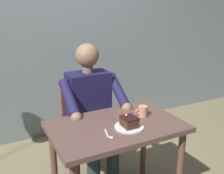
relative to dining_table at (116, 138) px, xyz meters
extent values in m
cube|color=gray|center=(0.00, -1.53, 0.87)|extent=(6.40, 0.12, 3.00)
cube|color=brown|center=(0.00, 0.00, 0.09)|extent=(0.95, 0.60, 0.04)
cylinder|color=brown|center=(-0.41, 0.24, -0.27)|extent=(0.05, 0.05, 0.72)
cylinder|color=brown|center=(-0.41, -0.24, -0.27)|extent=(0.05, 0.05, 0.72)
cylinder|color=brown|center=(0.41, -0.24, -0.27)|extent=(0.05, 0.05, 0.72)
cube|color=brown|center=(0.00, -0.55, -0.19)|extent=(0.42, 0.42, 0.04)
cube|color=brown|center=(0.00, -0.74, 0.06)|extent=(0.38, 0.04, 0.45)
cylinder|color=brown|center=(-0.18, -0.37, -0.41)|extent=(0.04, 0.04, 0.44)
cylinder|color=brown|center=(0.18, -0.37, -0.41)|extent=(0.04, 0.04, 0.44)
cylinder|color=brown|center=(-0.18, -0.73, -0.41)|extent=(0.04, 0.04, 0.44)
cylinder|color=brown|center=(0.18, -0.73, -0.41)|extent=(0.04, 0.04, 0.44)
cube|color=#1E1943|center=(0.00, -0.53, 0.10)|extent=(0.36, 0.22, 0.54)
sphere|color=#916E4F|center=(0.00, -0.53, 0.53)|extent=(0.20, 0.20, 0.20)
cylinder|color=#916E4F|center=(0.00, -0.53, 0.41)|extent=(0.09, 0.09, 0.06)
cylinder|color=#1E1943|center=(-0.22, -0.39, 0.22)|extent=(0.08, 0.33, 0.26)
sphere|color=#916E4F|center=(-0.22, -0.23, 0.12)|extent=(0.09, 0.09, 0.09)
cylinder|color=#1E1943|center=(0.22, -0.39, 0.22)|extent=(0.08, 0.33, 0.26)
sphere|color=#916E4F|center=(0.22, -0.23, 0.12)|extent=(0.09, 0.09, 0.09)
cylinder|color=#243737|center=(-0.09, -0.41, -0.19)|extent=(0.13, 0.38, 0.14)
cylinder|color=#243737|center=(0.09, -0.41, -0.19)|extent=(0.13, 0.38, 0.14)
cylinder|color=#243737|center=(-0.09, -0.23, -0.42)|extent=(0.11, 0.11, 0.42)
cylinder|color=#243737|center=(0.09, -0.23, -0.42)|extent=(0.11, 0.11, 0.42)
cylinder|color=white|center=(-0.06, 0.09, 0.12)|extent=(0.21, 0.21, 0.01)
cube|color=#46271B|center=(-0.06, 0.09, 0.15)|extent=(0.10, 0.11, 0.06)
cube|color=black|center=(-0.06, 0.09, 0.19)|extent=(0.10, 0.12, 0.01)
sphere|color=gold|center=(-0.04, 0.07, 0.20)|extent=(0.02, 0.02, 0.02)
cylinder|color=tan|center=(-0.25, -0.03, 0.15)|extent=(0.07, 0.07, 0.08)
torus|color=tan|center=(-0.20, -0.03, 0.16)|extent=(0.05, 0.01, 0.05)
cylinder|color=black|center=(-0.25, -0.03, 0.19)|extent=(0.06, 0.06, 0.01)
cube|color=silver|center=(0.13, 0.10, 0.11)|extent=(0.04, 0.11, 0.01)
ellipsoid|color=silver|center=(0.13, 0.17, 0.12)|extent=(0.03, 0.04, 0.01)
camera|label=1|loc=(0.80, 1.50, 0.92)|focal=41.68mm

